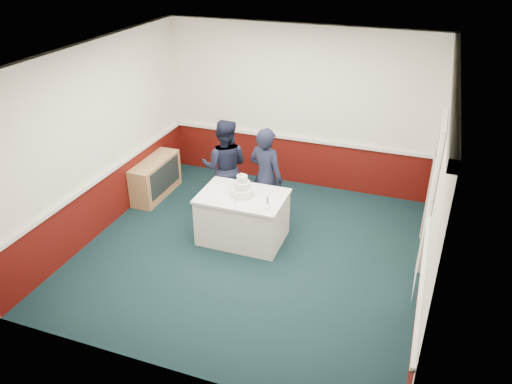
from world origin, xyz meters
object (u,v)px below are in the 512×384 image
(sideboard, at_px, (156,178))
(champagne_flute, at_px, (267,201))
(wedding_cake, at_px, (242,189))
(person_woman, at_px, (266,177))
(person_man, at_px, (225,167))
(cake_table, at_px, (243,217))
(cake_knife, at_px, (236,201))

(sideboard, xyz_separation_m, champagne_flute, (2.53, -1.11, 0.58))
(wedding_cake, bearing_deg, person_woman, 73.99)
(champagne_flute, distance_m, person_woman, 0.95)
(champagne_flute, distance_m, person_man, 1.53)
(cake_table, bearing_deg, person_man, 128.81)
(champagne_flute, height_order, person_woman, person_woman)
(sideboard, relative_size, champagne_flute, 5.85)
(person_man, bearing_deg, champagne_flute, 123.52)
(wedding_cake, height_order, cake_knife, wedding_cake)
(cake_knife, height_order, person_woman, person_woman)
(wedding_cake, distance_m, cake_knife, 0.23)
(wedding_cake, bearing_deg, cake_knife, -98.53)
(person_man, bearing_deg, cake_table, 115.44)
(sideboard, relative_size, person_man, 0.72)
(person_woman, bearing_deg, wedding_cake, 89.47)
(cake_table, relative_size, cake_knife, 6.00)
(sideboard, height_order, cake_knife, cake_knife)
(sideboard, bearing_deg, cake_knife, -27.27)
(cake_knife, height_order, person_man, person_man)
(cake_table, xyz_separation_m, champagne_flute, (0.50, -0.28, 0.53))
(cake_knife, bearing_deg, cake_table, 70.94)
(person_man, bearing_deg, person_woman, 155.30)
(champagne_flute, relative_size, person_man, 0.12)
(cake_table, relative_size, person_man, 0.79)
(cake_table, bearing_deg, person_woman, 73.99)
(cake_table, bearing_deg, cake_knife, -98.53)
(champagne_flute, bearing_deg, cake_knife, 171.42)
(champagne_flute, relative_size, person_woman, 0.12)
(sideboard, distance_m, wedding_cake, 2.27)
(wedding_cake, xyz_separation_m, person_man, (-0.61, 0.76, -0.07))
(wedding_cake, distance_m, champagne_flute, 0.57)
(cake_table, relative_size, wedding_cake, 3.63)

